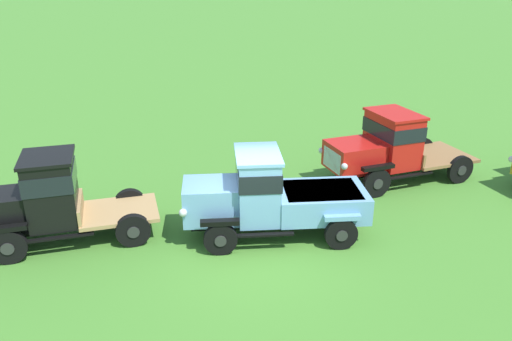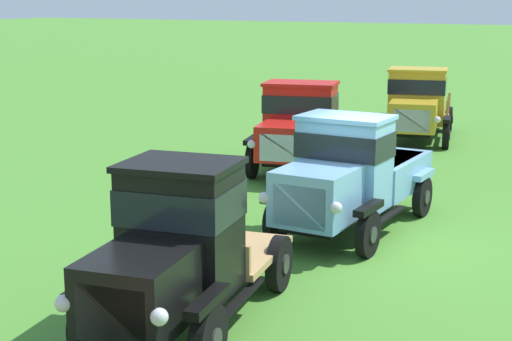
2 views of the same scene
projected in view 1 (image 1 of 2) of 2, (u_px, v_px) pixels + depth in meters
The scene contains 4 objects.
ground_plane at pixel (253, 251), 12.30m from camera, with size 240.00×240.00×0.00m, color #47842D.
vintage_truck_second_in_line at pixel (47, 199), 12.28m from camera, with size 4.69×2.38×2.32m.
vintage_truck_midrow_center at pixel (270, 195), 12.68m from camera, with size 4.76×2.07×2.27m.
vintage_truck_far_side at pixel (387, 146), 15.87m from camera, with size 5.28×3.09×2.29m.
Camera 1 is at (-1.08, -10.58, 6.50)m, focal length 35.00 mm.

